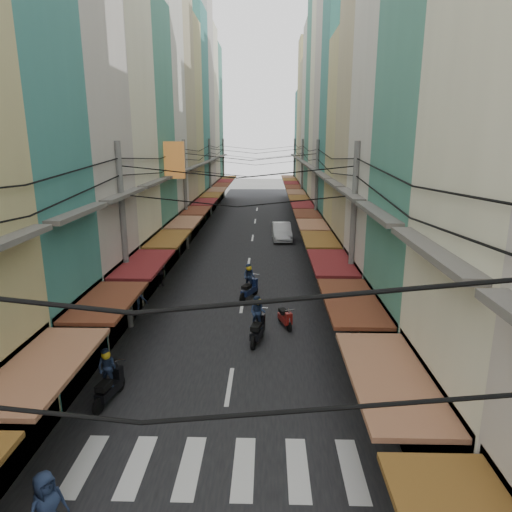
% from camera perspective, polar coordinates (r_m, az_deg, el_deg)
% --- Properties ---
extents(ground, '(160.00, 160.00, 0.00)m').
position_cam_1_polar(ground, '(18.12, -2.80, -12.78)').
color(ground, slate).
rests_on(ground, ground).
extents(road, '(10.00, 80.00, 0.02)m').
position_cam_1_polar(road, '(37.02, -0.54, 1.61)').
color(road, black).
rests_on(road, ground).
extents(sidewalk_left, '(3.00, 80.00, 0.06)m').
position_cam_1_polar(sidewalk_left, '(37.80, -10.44, 1.67)').
color(sidewalk_left, slate).
rests_on(sidewalk_left, ground).
extents(sidewalk_right, '(3.00, 80.00, 0.06)m').
position_cam_1_polar(sidewalk_right, '(37.36, 9.48, 1.56)').
color(sidewalk_right, slate).
rests_on(sidewalk_right, ground).
extents(crosswalk, '(7.55, 2.40, 0.01)m').
position_cam_1_polar(crosswalk, '(13.10, -4.92, -24.81)').
color(crosswalk, silver).
rests_on(crosswalk, ground).
extents(building_row_left, '(7.80, 67.67, 23.70)m').
position_cam_1_polar(building_row_left, '(33.91, -14.89, 16.58)').
color(building_row_left, beige).
rests_on(building_row_left, ground).
extents(building_row_right, '(7.80, 68.98, 22.59)m').
position_cam_1_polar(building_row_right, '(33.18, 13.56, 16.08)').
color(building_row_right, teal).
rests_on(building_row_right, ground).
extents(utility_poles, '(10.20, 66.13, 8.20)m').
position_cam_1_polar(utility_poles, '(31.13, -0.89, 11.39)').
color(utility_poles, slate).
rests_on(utility_poles, ground).
extents(white_car, '(5.08, 2.15, 1.77)m').
position_cam_1_polar(white_car, '(38.39, 3.22, 2.04)').
color(white_car, silver).
rests_on(white_car, ground).
extents(bicycle, '(1.75, 1.11, 1.13)m').
position_cam_1_polar(bicycle, '(16.68, 24.23, -16.77)').
color(bicycle, black).
rests_on(bicycle, ground).
extents(moving_scooters, '(6.31, 11.81, 2.01)m').
position_cam_1_polar(moving_scooters, '(19.72, -3.75, -8.57)').
color(moving_scooters, black).
rests_on(moving_scooters, ground).
extents(parked_scooters, '(13.14, 14.97, 1.02)m').
position_cam_1_polar(parked_scooters, '(14.26, 9.75, -19.00)').
color(parked_scooters, black).
rests_on(parked_scooters, ground).
extents(pedestrians, '(12.84, 19.50, 2.23)m').
position_cam_1_polar(pedestrians, '(18.77, -13.39, -8.67)').
color(pedestrians, black).
rests_on(pedestrians, ground).
extents(market_umbrella, '(2.21, 2.21, 2.33)m').
position_cam_1_polar(market_umbrella, '(15.50, 20.79, -10.30)').
color(market_umbrella, '#B2B2B7').
rests_on(market_umbrella, ground).
extents(traffic_sign, '(0.10, 0.67, 3.05)m').
position_cam_1_polar(traffic_sign, '(16.52, 17.05, -7.72)').
color(traffic_sign, slate).
rests_on(traffic_sign, ground).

